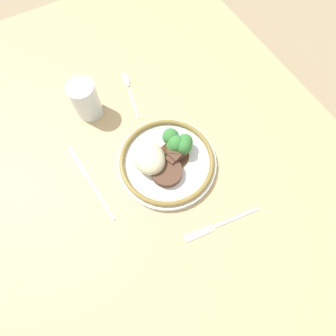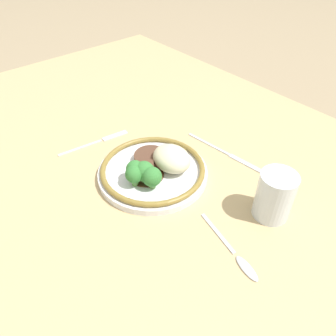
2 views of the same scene
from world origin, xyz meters
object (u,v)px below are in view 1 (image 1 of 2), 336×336
plate (166,159)px  juice_glass (86,101)px  knife (89,179)px  fork (215,226)px  spoon (128,85)px

plate → juice_glass: juice_glass is taller
knife → juice_glass: bearing=-29.7°
fork → spoon: size_ratio=1.13×
plate → knife: 0.19m
plate → knife: (0.05, 0.18, -0.02)m
spoon → juice_glass: bearing=115.5°
fork → spoon: bearing=-83.4°
fork → spoon: (0.46, -0.00, 0.00)m
plate → knife: plate is taller
plate → fork: (-0.19, -0.02, -0.02)m
plate → spoon: bearing=-5.0°
knife → fork: bearing=-146.1°
fork → juice_glass: bearing=-66.7°
knife → spoon: 0.30m
plate → fork: size_ratio=1.31×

